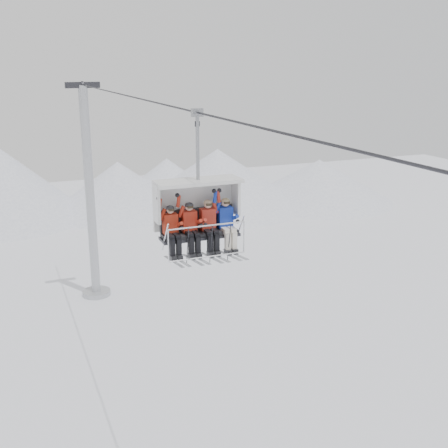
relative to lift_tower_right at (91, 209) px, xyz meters
name	(u,v)px	position (x,y,z in m)	size (l,w,h in m)	color
ridgeline	(41,191)	(-1.58, 20.05, -2.94)	(72.00, 21.00, 7.00)	white
lift_tower_right	(91,209)	(0.00, 0.00, 0.00)	(2.00, 1.80, 13.48)	#AAADB1
haul_cable	(224,119)	(0.00, -22.00, 7.52)	(0.06, 0.06, 50.00)	#2A2A2F
chairlift_carrier	(197,206)	(0.00, -19.97, 4.90)	(2.41, 1.17, 3.98)	black
skier_far_left	(172,229)	(-0.85, -20.28, 4.41)	(0.39, 1.69, 1.55)	#A92713
skier_center_left	(190,227)	(-0.30, -20.28, 4.42)	(0.40, 1.69, 1.60)	#B32817
skier_center_right	(209,224)	(0.25, -20.28, 4.43)	(0.41, 1.69, 1.64)	#B42D1F
skier_far_right	(226,222)	(0.78, -20.28, 4.43)	(0.41, 1.69, 1.64)	#1734B0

